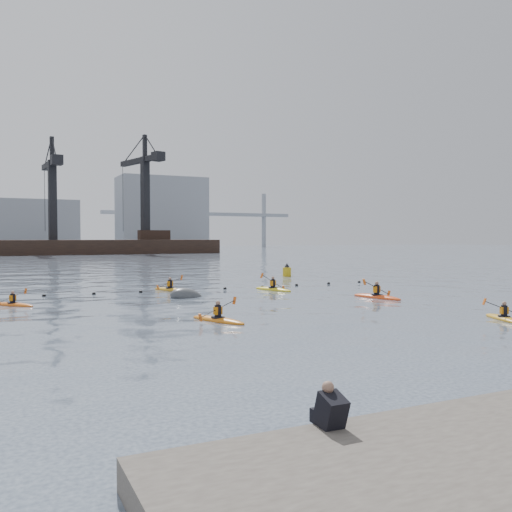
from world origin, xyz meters
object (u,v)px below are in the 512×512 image
object	(u,v)px
kayaker_4	(377,296)
mooring_buoy	(187,297)
nav_buoy	(287,272)
kayaker_1	(504,318)
kayaker_0	(218,319)
kayaker_5	(170,289)
kayaker_3	(273,289)
kayaker_2	(13,304)

from	to	relation	value
kayaker_4	mooring_buoy	bearing A→B (deg)	-40.17
mooring_buoy	nav_buoy	xyz separation A→B (m)	(14.08, 12.82, 0.44)
kayaker_1	mooring_buoy	distance (m)	17.93
kayaker_0	kayaker_5	bearing A→B (deg)	60.01
kayaker_3	mooring_buoy	distance (m)	6.99
kayaker_0	kayaker_2	world-z (taller)	kayaker_0
kayaker_4	kayaker_3	bearing A→B (deg)	-75.87
kayaker_1	kayaker_5	world-z (taller)	kayaker_5
kayaker_3	kayaker_4	xyz separation A→B (m)	(3.50, -7.00, 0.01)
kayaker_5	mooring_buoy	size ratio (longest dim) A/B	1.49
kayaker_0	kayaker_3	world-z (taller)	kayaker_3
kayaker_1	nav_buoy	distance (m)	28.06
kayaker_4	nav_buoy	distance (m)	18.64
kayaker_2	kayaker_4	distance (m)	20.83
kayaker_4	nav_buoy	size ratio (longest dim) A/B	2.55
kayaker_0	kayaker_4	world-z (taller)	kayaker_4
kayaker_0	mooring_buoy	distance (m)	9.95
kayaker_1	kayaker_4	size ratio (longest dim) A/B	0.81
nav_buoy	kayaker_0	bearing A→B (deg)	-125.01
kayaker_1	nav_buoy	size ratio (longest dim) A/B	2.06
kayaker_1	kayaker_2	world-z (taller)	kayaker_1
nav_buoy	kayaker_1	bearing A→B (deg)	-98.49
kayaker_1	mooring_buoy	world-z (taller)	kayaker_1
kayaker_5	kayaker_0	bearing A→B (deg)	-120.79
mooring_buoy	kayaker_1	bearing A→B (deg)	-56.35
kayaker_4	kayaker_0	bearing A→B (deg)	7.48
kayaker_0	nav_buoy	xyz separation A→B (m)	(15.84, 22.61, 0.34)
kayaker_0	kayaker_5	distance (m)	14.37
kayaker_2	kayaker_3	world-z (taller)	kayaker_3
kayaker_0	kayaker_4	distance (m)	12.83
kayaker_0	nav_buoy	size ratio (longest dim) A/B	2.25
kayaker_3	kayaker_5	distance (m)	7.15
kayaker_1	mooring_buoy	xyz separation A→B (m)	(-9.94, 14.93, -0.09)
kayaker_5	nav_buoy	world-z (taller)	nav_buoy
kayaker_1	kayaker_5	distance (m)	21.65
kayaker_1	kayaker_5	size ratio (longest dim) A/B	0.90
kayaker_2	kayaker_5	world-z (taller)	kayaker_5
kayaker_2	kayaker_5	distance (m)	10.96
kayaker_3	nav_buoy	distance (m)	13.39
kayaker_0	kayaker_1	world-z (taller)	kayaker_0
kayaker_1	kayaker_0	bearing A→B (deg)	175.92
kayaker_2	kayaker_3	bearing A→B (deg)	-36.95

